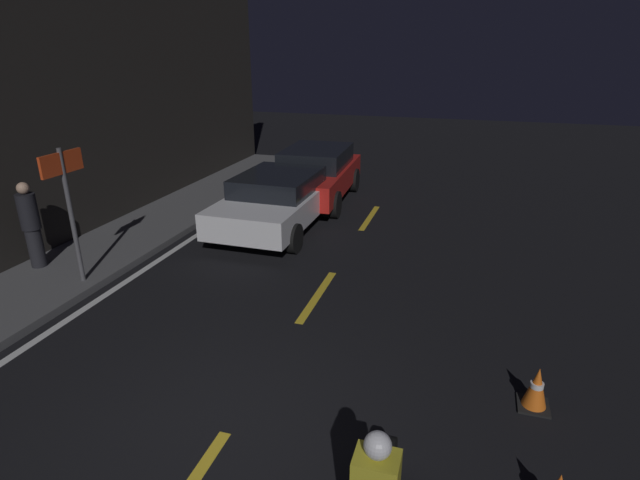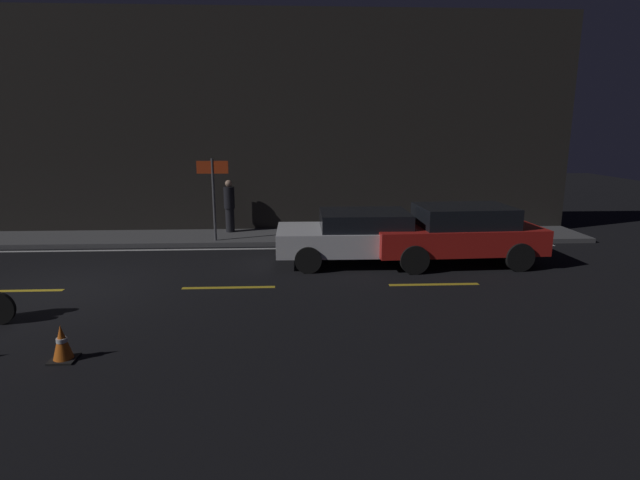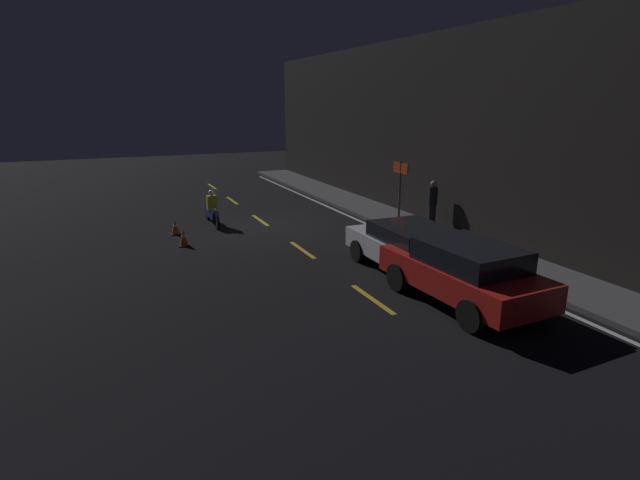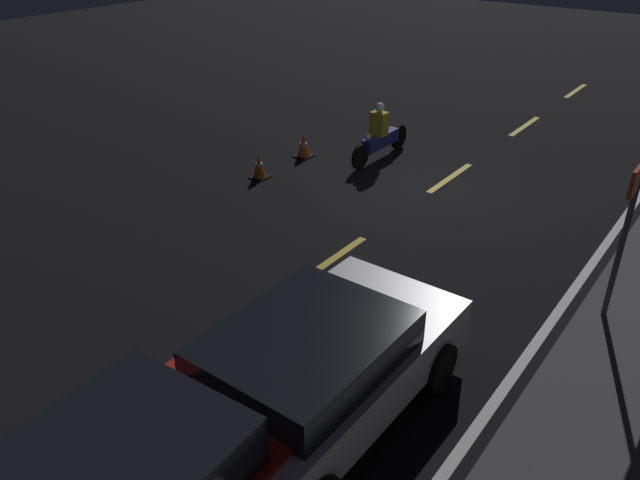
% 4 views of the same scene
% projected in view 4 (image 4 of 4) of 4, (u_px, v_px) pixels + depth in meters
% --- Properties ---
extents(ground_plane, '(56.00, 56.00, 0.00)m').
position_uv_depth(ground_plane, '(429.00, 193.00, 13.02)').
color(ground_plane, black).
extents(lane_dash_a, '(2.00, 0.14, 0.01)m').
position_uv_depth(lane_dash_a, '(576.00, 91.00, 20.07)').
color(lane_dash_a, gold).
rests_on(lane_dash_a, ground).
extents(lane_dash_b, '(2.00, 0.14, 0.01)m').
position_uv_depth(lane_dash_b, '(525.00, 126.00, 16.90)').
color(lane_dash_b, gold).
rests_on(lane_dash_b, ground).
extents(lane_dash_c, '(2.00, 0.14, 0.01)m').
position_uv_depth(lane_dash_c, '(450.00, 178.00, 13.73)').
color(lane_dash_c, gold).
rests_on(lane_dash_c, ground).
extents(lane_dash_d, '(2.00, 0.14, 0.01)m').
position_uv_depth(lane_dash_d, '(331.00, 260.00, 10.55)').
color(lane_dash_d, gold).
rests_on(lane_dash_d, ground).
extents(lane_dash_e, '(2.00, 0.14, 0.01)m').
position_uv_depth(lane_dash_e, '(109.00, 414.00, 7.38)').
color(lane_dash_e, gold).
rests_on(lane_dash_e, ground).
extents(lane_solid_kerb, '(25.20, 0.14, 0.01)m').
position_uv_depth(lane_solid_kerb, '(608.00, 241.00, 11.14)').
color(lane_solid_kerb, silver).
rests_on(lane_solid_kerb, ground).
extents(sedan_white, '(4.03, 2.05, 1.32)m').
position_uv_depth(sedan_white, '(315.00, 367.00, 7.02)').
color(sedan_white, silver).
rests_on(sedan_white, ground).
extents(motorcycle, '(2.29, 0.36, 1.36)m').
position_uv_depth(motorcycle, '(380.00, 136.00, 14.52)').
color(motorcycle, black).
rests_on(motorcycle, ground).
extents(traffic_cone_near, '(0.41, 0.41, 0.54)m').
position_uv_depth(traffic_cone_near, '(304.00, 146.00, 14.76)').
color(traffic_cone_near, black).
rests_on(traffic_cone_near, ground).
extents(traffic_cone_mid, '(0.37, 0.37, 0.55)m').
position_uv_depth(traffic_cone_mid, '(259.00, 166.00, 13.61)').
color(traffic_cone_mid, black).
rests_on(traffic_cone_mid, ground).
extents(shop_sign, '(0.90, 0.08, 2.40)m').
position_uv_depth(shop_sign, '(631.00, 208.00, 8.14)').
color(shop_sign, '#4C4C51').
rests_on(shop_sign, raised_curb).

